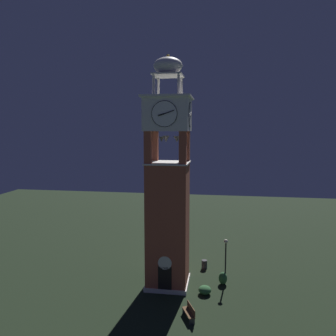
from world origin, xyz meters
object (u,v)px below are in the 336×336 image
(clock_tower, at_px, (168,193))
(trash_bin, at_px, (204,264))
(park_bench, at_px, (189,312))
(lamp_post, at_px, (226,253))

(clock_tower, bearing_deg, trash_bin, 52.26)
(park_bench, xyz_separation_m, lamp_post, (2.55, 6.03, 2.17))
(park_bench, distance_m, trash_bin, 8.67)
(clock_tower, relative_size, park_bench, 11.60)
(park_bench, relative_size, lamp_post, 0.43)
(park_bench, height_order, lamp_post, lamp_post)
(trash_bin, bearing_deg, clock_tower, -127.74)
(park_bench, xyz_separation_m, trash_bin, (0.63, 8.64, -0.08))
(clock_tower, distance_m, lamp_post, 7.20)
(park_bench, relative_size, trash_bin, 2.05)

